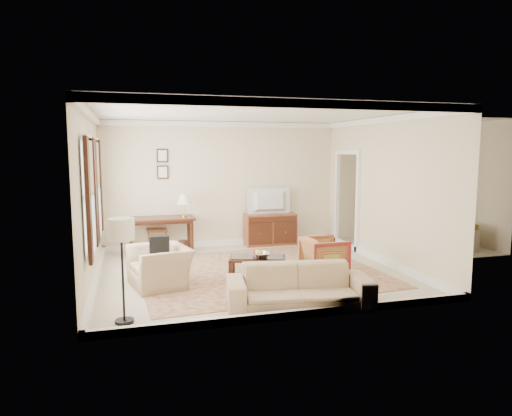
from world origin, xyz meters
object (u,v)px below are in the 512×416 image
coffee_table (258,262)px  writing_desk (161,222)px  striped_armchair (324,254)px  club_armchair (160,260)px  tv (270,193)px  sofa (299,279)px  sideboard (270,229)px

coffee_table → writing_desk: bearing=120.3°
striped_armchair → club_armchair: club_armchair is taller
tv → sofa: tv is taller
sideboard → striped_armchair: bearing=-86.2°
sofa → club_armchair: bearing=148.8°
tv → club_armchair: bearing=44.3°
sideboard → sofa: size_ratio=0.59×
club_armchair → sideboard: bearing=121.2°
writing_desk → coffee_table: writing_desk is taller
writing_desk → sofa: sofa is taller
tv → club_armchair: tv is taller
writing_desk → club_armchair: bearing=-94.3°
striped_armchair → sofa: (-1.08, -1.53, 0.03)m
sideboard → coffee_table: sideboard is taller
coffee_table → sofa: size_ratio=0.53×
sideboard → coffee_table: (-1.08, -2.73, -0.06)m
writing_desk → coffee_table: (1.48, -2.54, -0.37)m
sofa → striped_armchair: bearing=63.9°
coffee_table → sideboard: bearing=68.5°
writing_desk → sofa: size_ratio=0.70×
tv → sideboard: bearing=-90.0°
sideboard → striped_armchair: size_ratio=1.64×
writing_desk → sofa: 4.41m
sofa → coffee_table: bearing=105.9°
tv → sofa: 4.42m
club_armchair → sofa: (1.85, -1.57, -0.04)m
sideboard → tv: bearing=-90.0°
striped_armchair → club_armchair: bearing=87.9°
tv → sofa: bearing=78.1°
sofa → writing_desk: bearing=121.3°
writing_desk → club_armchair: size_ratio=1.42×
writing_desk → club_armchair: club_armchair is taller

